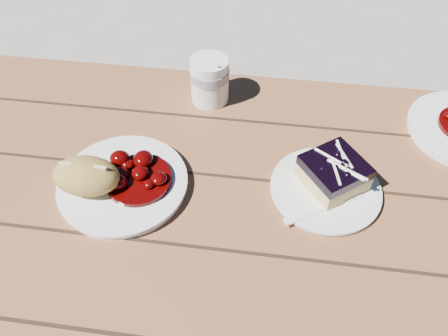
# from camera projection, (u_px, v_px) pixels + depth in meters

# --- Properties ---
(picnic_table) EXTENTS (2.00, 1.55, 0.75)m
(picnic_table) POSITION_uv_depth(u_px,v_px,m) (169.00, 250.00, 0.91)
(picnic_table) COLOR brown
(picnic_table) RESTS_ON ground
(main_plate) EXTENTS (0.23, 0.23, 0.02)m
(main_plate) POSITION_uv_depth(u_px,v_px,m) (123.00, 184.00, 0.81)
(main_plate) COLOR white
(main_plate) RESTS_ON picnic_table
(goulash_stew) EXTENTS (0.12, 0.12, 0.04)m
(goulash_stew) POSITION_uv_depth(u_px,v_px,m) (137.00, 174.00, 0.79)
(goulash_stew) COLOR #450302
(goulash_stew) RESTS_ON main_plate
(bread_roll) EXTENTS (0.12, 0.08, 0.06)m
(bread_roll) POSITION_uv_depth(u_px,v_px,m) (86.00, 176.00, 0.77)
(bread_roll) COLOR #AE8943
(bread_roll) RESTS_ON main_plate
(dessert_plate) EXTENTS (0.20, 0.20, 0.01)m
(dessert_plate) POSITION_uv_depth(u_px,v_px,m) (325.00, 189.00, 0.81)
(dessert_plate) COLOR white
(dessert_plate) RESTS_ON picnic_table
(blueberry_cake) EXTENTS (0.14, 0.14, 0.06)m
(blueberry_cake) POSITION_uv_depth(u_px,v_px,m) (334.00, 172.00, 0.79)
(blueberry_cake) COLOR #D0B871
(blueberry_cake) RESTS_ON dessert_plate
(fork_dessert) EXTENTS (0.15, 0.11, 0.00)m
(fork_dessert) POSITION_uv_depth(u_px,v_px,m) (315.00, 210.00, 0.77)
(fork_dessert) COLOR white
(fork_dessert) RESTS_ON dessert_plate
(coffee_cup) EXTENTS (0.08, 0.08, 0.10)m
(coffee_cup) POSITION_uv_depth(u_px,v_px,m) (210.00, 80.00, 0.95)
(coffee_cup) COLOR white
(coffee_cup) RESTS_ON picnic_table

